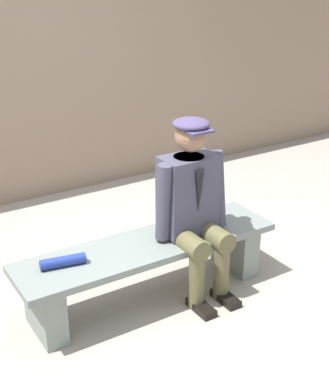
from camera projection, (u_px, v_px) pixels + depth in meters
ground_plane at (149, 297)px, 3.92m from camera, size 30.00×30.00×0.00m
bench at (149, 261)px, 3.80m from camera, size 1.86×0.47×0.43m
seated_man at (193, 202)px, 3.75m from camera, size 0.55×0.57×1.26m
rolled_magazine at (63, 261)px, 3.45m from camera, size 0.30×0.12×0.07m
stadium_wall at (31, 102)px, 5.28m from camera, size 12.00×0.24×1.88m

